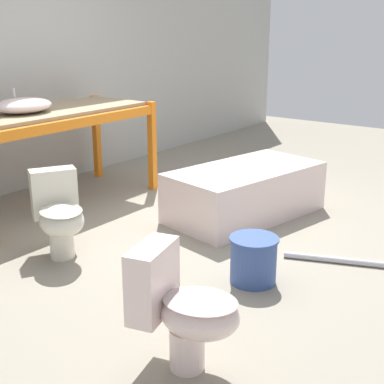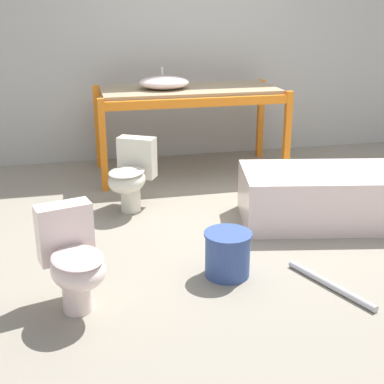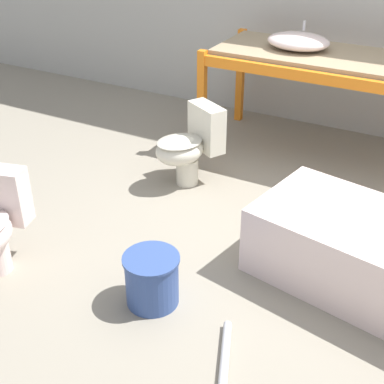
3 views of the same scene
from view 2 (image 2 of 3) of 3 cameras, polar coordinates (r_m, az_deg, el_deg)
ground_plane at (r=4.94m, az=4.67°, el=-2.58°), size 12.00×12.00×0.00m
warehouse_wall_rear at (r=6.64m, az=-0.70°, el=17.50°), size 10.80×0.08×3.20m
shelving_rack at (r=5.99m, az=-0.26°, el=9.85°), size 2.06×0.93×0.96m
sink_basin at (r=5.90m, az=-2.98°, el=11.57°), size 0.55×0.44×0.22m
bathtub_main at (r=4.87m, az=14.14°, el=-0.06°), size 1.60×1.03×0.47m
toilet_near at (r=4.98m, az=-6.55°, el=1.87°), size 0.56×0.64×0.66m
toilet_far at (r=3.45m, az=-12.53°, el=-7.03°), size 0.47×0.62×0.66m
bucket_white at (r=3.85m, az=3.81°, el=-6.51°), size 0.34×0.34×0.33m
loose_pipe at (r=3.87m, az=14.52°, el=-9.55°), size 0.33×0.73×0.05m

